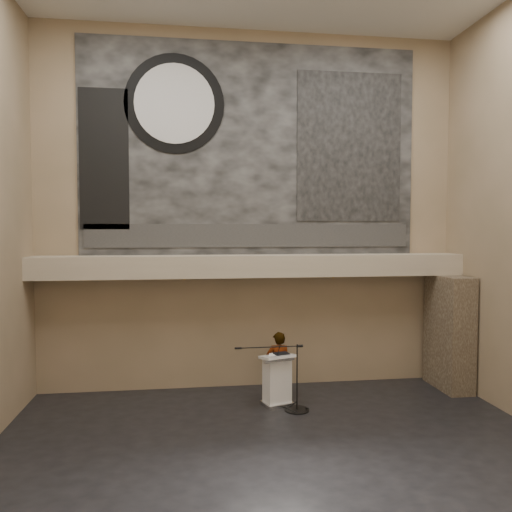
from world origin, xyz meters
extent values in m
plane|color=black|center=(0.00, 0.00, 0.00)|extent=(10.00, 10.00, 0.00)
cube|color=#7F6E51|center=(0.00, 4.00, 4.25)|extent=(10.00, 0.02, 8.50)
cube|color=#7F6E51|center=(0.00, -4.00, 4.25)|extent=(10.00, 0.02, 8.50)
cube|color=tan|center=(0.00, 3.60, 2.95)|extent=(10.00, 0.80, 0.50)
cylinder|color=#B2893D|center=(-1.60, 3.55, 2.67)|extent=(0.04, 0.04, 0.06)
cylinder|color=#B2893D|center=(1.90, 3.55, 2.67)|extent=(0.04, 0.04, 0.06)
cube|color=black|center=(0.00, 3.97, 5.70)|extent=(8.00, 0.05, 5.00)
cube|color=#2A2A2A|center=(0.00, 3.93, 3.65)|extent=(7.76, 0.02, 0.55)
cylinder|color=black|center=(-1.80, 3.93, 6.70)|extent=(2.30, 0.02, 2.30)
cylinder|color=silver|center=(-1.80, 3.91, 6.70)|extent=(1.84, 0.02, 1.84)
cube|color=black|center=(2.40, 3.93, 5.80)|extent=(2.60, 0.02, 3.60)
cube|color=black|center=(-3.40, 3.93, 5.40)|extent=(1.10, 0.02, 3.20)
cube|color=#44372A|center=(4.65, 3.15, 1.35)|extent=(0.60, 1.40, 2.70)
cube|color=silver|center=(0.37, 2.53, 0.04)|extent=(0.72, 0.63, 0.08)
cube|color=white|center=(0.37, 2.53, 0.56)|extent=(0.62, 0.52, 0.96)
cube|color=white|center=(0.37, 2.51, 1.07)|extent=(0.80, 0.67, 0.13)
cube|color=black|center=(0.47, 2.55, 1.12)|extent=(0.35, 0.30, 0.04)
cube|color=white|center=(0.28, 2.54, 1.10)|extent=(0.24, 0.29, 0.00)
imported|color=silver|center=(0.48, 3.00, 0.75)|extent=(0.56, 0.38, 1.50)
cylinder|color=black|center=(0.73, 2.17, 0.01)|extent=(0.52, 0.52, 0.02)
cylinder|color=black|center=(0.73, 2.17, 0.70)|extent=(0.03, 0.03, 1.40)
cylinder|color=black|center=(0.11, 2.17, 1.36)|extent=(1.38, 0.04, 0.02)
camera|label=1|loc=(-1.53, -7.89, 3.79)|focal=35.00mm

